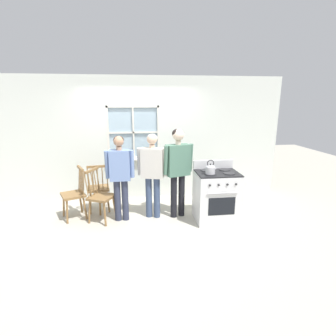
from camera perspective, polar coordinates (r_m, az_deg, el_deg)
The scene contains 11 objects.
ground_plane at distance 4.92m, azimuth -5.52°, elevation -11.89°, with size 16.00×16.00×0.00m, color #B2AD9E.
wall_back at distance 5.87m, azimuth -6.17°, elevation 6.16°, with size 6.40×0.16×2.70m.
chair_by_window at distance 4.99m, azimuth -14.49°, elevation -6.15°, with size 0.54×0.55×0.98m.
chair_near_wall at distance 5.25m, azimuth -19.72°, elevation -5.51°, with size 0.54×0.55×0.98m.
chair_center_cluster at distance 5.45m, azimuth -14.91°, elevation -4.40°, with size 0.48×0.46×0.98m.
person_elderly_left at distance 4.78m, azimuth -10.40°, elevation -0.79°, with size 0.52×0.21×1.58m.
person_teen_center at distance 4.84m, azimuth -3.41°, elevation -0.13°, with size 0.57×0.31×1.60m.
person_adult_right at distance 4.85m, azimuth 2.18°, elevation 0.85°, with size 0.59×0.33×1.69m.
stove at distance 4.95m, azimuth 10.47°, elevation -5.93°, with size 0.77×0.68×1.08m.
kettle at distance 4.62m, azimuth 9.21°, elevation -0.19°, with size 0.21×0.17×0.25m.
potted_plant at distance 5.84m, azimuth -5.41°, elevation 2.99°, with size 0.13×0.13×0.29m.
Camera 1 is at (-0.08, -4.41, 2.17)m, focal length 28.00 mm.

